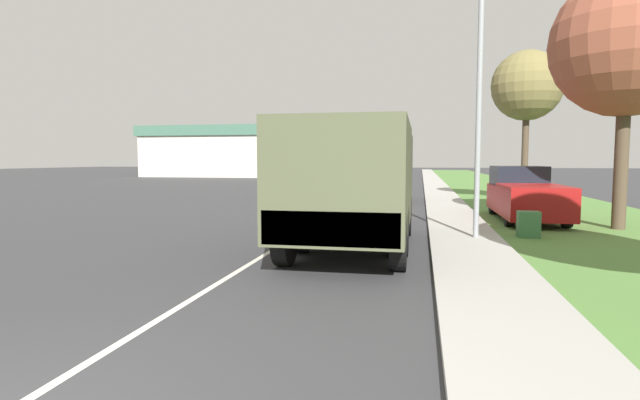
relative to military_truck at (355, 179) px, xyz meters
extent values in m
plane|color=#38383A|center=(-1.85, 31.16, -1.64)|extent=(180.00, 180.00, 0.00)
cube|color=silver|center=(-1.85, 31.16, -1.64)|extent=(0.12, 120.00, 0.00)
cube|color=#ADAAA3|center=(2.65, 31.16, -1.58)|extent=(1.80, 120.00, 0.12)
cube|color=#56843D|center=(7.05, 31.16, -1.63)|extent=(7.00, 120.00, 0.02)
cube|color=#474C38|center=(0.00, 2.48, 0.02)|extent=(2.53, 1.88, 2.17)
cube|color=#4C5138|center=(0.00, -0.88, 0.08)|extent=(2.53, 4.85, 2.30)
cube|color=#474C38|center=(0.00, -3.26, -0.72)|extent=(2.40, 0.10, 0.60)
cube|color=red|center=(-0.95, -3.28, -0.52)|extent=(0.12, 0.06, 0.12)
cube|color=red|center=(0.95, -3.28, -0.52)|extent=(0.12, 0.06, 0.12)
cylinder|color=black|center=(-1.11, 2.39, -1.10)|extent=(0.30, 1.10, 1.10)
cylinder|color=black|center=(1.11, 2.39, -1.10)|extent=(0.30, 1.10, 1.10)
cylinder|color=black|center=(-1.11, -2.10, -1.10)|extent=(0.30, 1.10, 1.10)
cylinder|color=black|center=(1.11, -2.10, -1.10)|extent=(0.30, 1.10, 1.10)
cylinder|color=black|center=(-1.11, -0.64, -1.10)|extent=(0.30, 1.10, 1.10)
cylinder|color=black|center=(1.11, -0.64, -1.10)|extent=(0.30, 1.10, 1.10)
cube|color=black|center=(-0.22, 13.69, -1.18)|extent=(1.79, 4.75, 0.57)
cube|color=black|center=(-0.22, 13.78, -0.59)|extent=(1.58, 2.14, 0.61)
cylinder|color=black|center=(-1.02, 15.21, -1.32)|extent=(0.20, 0.64, 0.64)
cylinder|color=black|center=(0.58, 15.21, -1.32)|extent=(0.20, 0.64, 0.64)
cylinder|color=black|center=(-1.02, 12.17, -1.32)|extent=(0.20, 0.64, 0.64)
cylinder|color=black|center=(0.58, 12.17, -1.32)|extent=(0.20, 0.64, 0.64)
cube|color=tan|center=(-3.32, 28.39, -1.15)|extent=(1.83, 4.24, 0.63)
cube|color=black|center=(-3.32, 28.47, -0.50)|extent=(1.61, 1.91, 0.66)
cylinder|color=black|center=(-4.14, 29.75, -1.32)|extent=(0.20, 0.64, 0.64)
cylinder|color=black|center=(-2.50, 29.75, -1.32)|extent=(0.20, 0.64, 0.64)
cylinder|color=black|center=(-4.14, 27.03, -1.32)|extent=(0.20, 0.64, 0.64)
cylinder|color=black|center=(-2.50, 27.03, -1.32)|extent=(0.20, 0.64, 0.64)
cube|color=maroon|center=(5.06, 6.55, -0.94)|extent=(1.91, 5.43, 0.91)
cube|color=black|center=(5.06, 8.13, -0.14)|extent=(1.75, 2.28, 0.70)
cube|color=maroon|center=(5.06, 5.41, -0.43)|extent=(1.91, 3.15, 0.12)
cylinder|color=black|center=(4.22, 8.34, -1.24)|extent=(0.24, 0.76, 0.76)
cylinder|color=black|center=(5.89, 8.34, -1.24)|extent=(0.24, 0.76, 0.76)
cylinder|color=black|center=(4.22, 4.76, -1.24)|extent=(0.24, 0.76, 0.76)
cylinder|color=black|center=(5.89, 4.76, -1.24)|extent=(0.24, 0.76, 0.76)
cylinder|color=gray|center=(2.90, 1.62, 1.87)|extent=(0.14, 0.14, 6.80)
cylinder|color=#4C3D2D|center=(7.34, 4.80, 0.52)|extent=(0.39, 0.39, 4.29)
sphere|color=brown|center=(7.34, 4.80, 3.85)|extent=(4.29, 4.29, 4.29)
cylinder|color=#4C3D2D|center=(6.49, 14.49, 0.74)|extent=(0.32, 0.32, 4.73)
sphere|color=olive|center=(6.49, 14.49, 4.03)|extent=(3.38, 3.38, 3.38)
cube|color=#3D7042|center=(4.35, 2.57, -1.27)|extent=(0.55, 0.45, 0.70)
cube|color=beige|center=(-23.26, 49.65, 0.81)|extent=(17.14, 13.37, 4.90)
cube|color=#3D6651|center=(-23.26, 49.65, 3.87)|extent=(17.83, 13.90, 1.22)
camera|label=1|loc=(1.50, -11.52, 0.46)|focal=28.00mm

